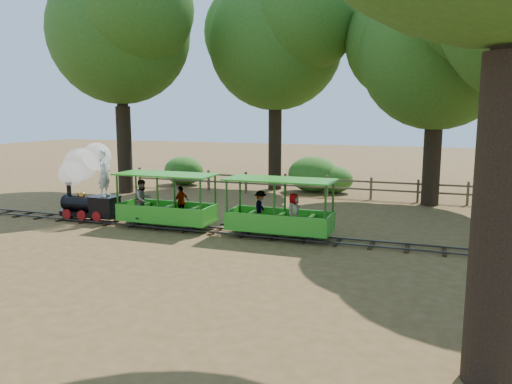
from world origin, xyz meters
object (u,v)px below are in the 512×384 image
(carriage_front, at_px, (163,205))
(fence, at_px, (306,184))
(locomotive, at_px, (86,176))
(carriage_rear, at_px, (278,214))

(carriage_front, distance_m, fence, 8.58)
(fence, bearing_deg, locomotive, -127.44)
(carriage_rear, bearing_deg, fence, 98.04)
(locomotive, distance_m, fence, 10.04)
(carriage_front, relative_size, carriage_rear, 1.00)
(carriage_front, height_order, carriage_rear, same)
(locomotive, distance_m, carriage_front, 3.28)
(fence, bearing_deg, carriage_rear, -81.96)
(locomotive, bearing_deg, carriage_rear, -0.59)
(carriage_rear, bearing_deg, carriage_front, -179.10)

